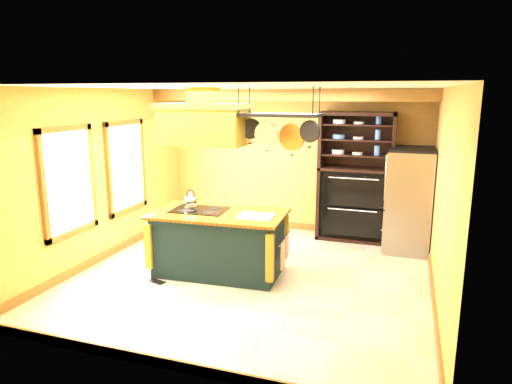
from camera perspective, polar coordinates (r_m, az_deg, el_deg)
The scene contains 15 objects.
floor at distance 6.82m, azimuth -0.44°, elevation -10.32°, with size 5.00×5.00×0.00m, color beige.
ceiling at distance 6.30m, azimuth -0.48°, elevation 12.98°, with size 5.00×5.00×0.00m, color white.
wall_back at distance 8.80m, azimuth 4.84°, elevation 3.90°, with size 5.00×0.02×2.70m, color gold.
wall_front at distance 4.21m, azimuth -11.61°, elevation -5.50°, with size 5.00×0.02×2.70m, color gold.
wall_left at distance 7.60m, azimuth -18.60°, elevation 1.99°, with size 0.02×5.00×2.70m, color gold.
wall_right at distance 6.11m, azimuth 22.31°, elevation -0.66°, with size 0.02×5.00×2.70m, color gold.
ceiling_beam at distance 7.93m, azimuth 3.60°, elevation 12.00°, with size 5.00×0.15×0.20m, color olive.
window_near at distance 6.96m, azimuth -22.32°, elevation 1.24°, with size 0.06×1.06×1.56m.
window_far at distance 8.05m, azimuth -15.87°, elevation 3.07°, with size 0.06×1.06×1.56m.
kitchen_island at distance 6.79m, azimuth -4.63°, elevation -6.25°, with size 1.98×1.17×1.11m.
range_hood at distance 6.54m, azimuth -6.51°, elevation 8.70°, with size 1.26×0.71×0.80m.
pot_rack at distance 6.15m, azimuth 2.97°, elevation 8.76°, with size 1.16×0.55×0.85m.
refrigerator at distance 8.06m, azimuth 18.46°, elevation -1.23°, with size 0.74×0.87×1.71m.
hutch at distance 8.43m, azimuth 12.29°, elevation 0.12°, with size 1.30×0.59×2.31m.
floor_register at distance 6.74m, azimuth -12.38°, elevation -10.86°, with size 0.28×0.12×0.01m, color black.
Camera 1 is at (2.05, -5.96, 2.61)m, focal length 32.00 mm.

